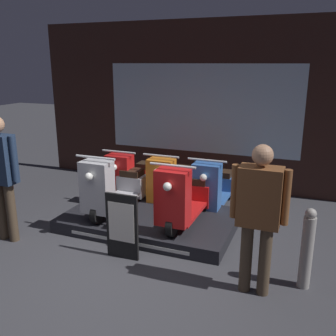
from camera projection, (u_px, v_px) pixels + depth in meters
ground_plane at (106, 278)px, 4.35m from camera, size 30.00×30.00×0.00m
shop_wall_back at (201, 106)px, 7.25m from camera, size 6.91×0.09×3.20m
display_platform at (150, 220)px, 5.73m from camera, size 2.54×1.55×0.19m
scooter_display_left at (114, 188)px, 5.72m from camera, size 0.62×1.51×0.99m
scooter_display_right at (184, 198)px, 5.32m from camera, size 0.62×1.51×0.99m
scooter_backrow_0 at (132, 178)px, 6.86m from camera, size 0.62×1.51×0.99m
scooter_backrow_1 at (171, 183)px, 6.58m from camera, size 0.62×1.51×0.99m
scooter_backrow_2 at (214, 188)px, 6.31m from camera, size 0.62×1.51×0.99m
person_left_browsing at (1, 169)px, 5.03m from camera, size 0.57×0.23×1.75m
person_right_browsing at (259, 209)px, 3.84m from camera, size 0.60×0.24×1.65m
price_sign_board at (122, 226)px, 4.70m from camera, size 0.44×0.04×0.86m
street_bollard at (307, 249)px, 4.07m from camera, size 0.13×0.13×0.94m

